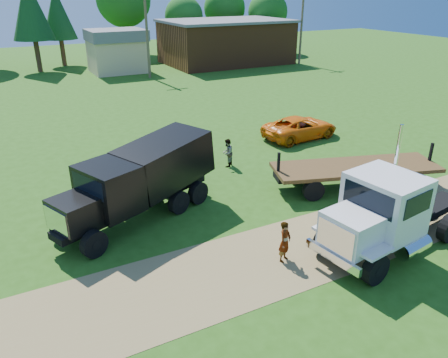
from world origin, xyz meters
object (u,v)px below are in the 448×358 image
black_dump_truck (141,178)px  orange_pickup (300,127)px  flatbed_trailer (355,170)px  white_semi_tractor (385,215)px  spectator_a (285,242)px

black_dump_truck → orange_pickup: bearing=1.0°
orange_pickup → flatbed_trailer: flatbed_trailer is taller
orange_pickup → white_semi_tractor: bearing=151.0°
orange_pickup → black_dump_truck: bearing=108.8°
flatbed_trailer → spectator_a: bearing=-133.8°
white_semi_tractor → flatbed_trailer: bearing=48.2°
black_dump_truck → flatbed_trailer: bearing=-33.7°
white_semi_tractor → spectator_a: white_semi_tractor is taller
white_semi_tractor → flatbed_trailer: 5.86m
black_dump_truck → flatbed_trailer: black_dump_truck is taller
black_dump_truck → spectator_a: size_ratio=4.85×
orange_pickup → spectator_a: 14.25m
black_dump_truck → spectator_a: bearing=-81.1°
white_semi_tractor → black_dump_truck: bearing=127.4°
white_semi_tractor → black_dump_truck: white_semi_tractor is taller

